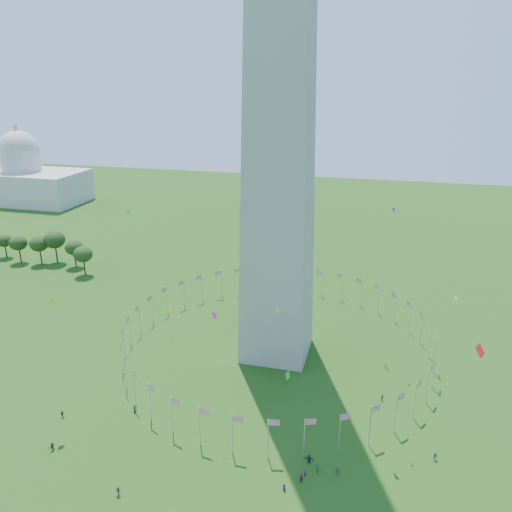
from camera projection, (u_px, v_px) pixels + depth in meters
The scene contains 7 objects.
ground at pixel (216, 492), 88.81m from camera, with size 600.00×600.00×0.00m, color #1D440F.
washington_monument at pixel (282, 2), 105.61m from camera, with size 16.80×16.80×169.00m, color #A6A294, non-canonical shape.
flag_ring at pixel (277, 336), 132.78m from camera, with size 80.24×80.24×9.00m.
capitol_building at pixel (21, 162), 287.55m from camera, with size 70.00×35.00×46.00m, color beige, non-canonical shape.
crowd at pixel (245, 481), 90.02m from camera, with size 94.18×65.89×1.99m.
kites_aloft at pixel (310, 340), 98.65m from camera, with size 106.94×73.58×34.08m.
tree_line_west at pixel (35, 250), 194.64m from camera, with size 55.82×16.38×12.84m.
Camera 1 is at (24.35, -65.20, 69.75)m, focal length 35.00 mm.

